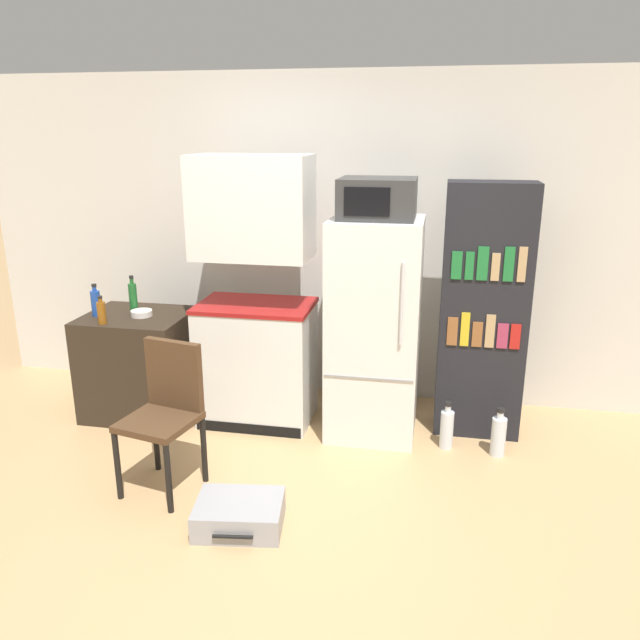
{
  "coord_description": "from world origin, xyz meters",
  "views": [
    {
      "loc": [
        0.77,
        -2.87,
        2.12
      ],
      "look_at": [
        0.05,
        0.85,
        0.96
      ],
      "focal_mm": 35.0,
      "sensor_mm": 36.0,
      "label": 1
    }
  ],
  "objects_px": {
    "bookshelf": "(483,312)",
    "water_bottle_front": "(447,428)",
    "bowl": "(142,313)",
    "chair": "(167,403)",
    "microwave": "(378,198)",
    "refrigerator": "(374,329)",
    "bottle_green_tall": "(133,297)",
    "bottle_blue_soda": "(96,303)",
    "suitcase_large_flat": "(239,514)",
    "side_table": "(140,364)",
    "kitchen_hutch": "(255,303)",
    "water_bottle_middle": "(498,435)",
    "bottle_amber_beer": "(102,312)"
  },
  "relations": [
    {
      "from": "kitchen_hutch",
      "to": "bottle_blue_soda",
      "type": "height_order",
      "value": "kitchen_hutch"
    },
    {
      "from": "bowl",
      "to": "side_table",
      "type": "bearing_deg",
      "value": 160.87
    },
    {
      "from": "bottle_green_tall",
      "to": "chair",
      "type": "distance_m",
      "value": 1.27
    },
    {
      "from": "bowl",
      "to": "water_bottle_middle",
      "type": "distance_m",
      "value": 2.7
    },
    {
      "from": "microwave",
      "to": "suitcase_large_flat",
      "type": "relative_size",
      "value": 0.96
    },
    {
      "from": "bookshelf",
      "to": "microwave",
      "type": "bearing_deg",
      "value": -168.67
    },
    {
      "from": "bottle_blue_soda",
      "to": "refrigerator",
      "type": "bearing_deg",
      "value": 2.92
    },
    {
      "from": "kitchen_hutch",
      "to": "bottle_green_tall",
      "type": "relative_size",
      "value": 6.9
    },
    {
      "from": "microwave",
      "to": "suitcase_large_flat",
      "type": "distance_m",
      "value": 2.16
    },
    {
      "from": "side_table",
      "to": "microwave",
      "type": "distance_m",
      "value": 2.21
    },
    {
      "from": "bottle_blue_soda",
      "to": "suitcase_large_flat",
      "type": "relative_size",
      "value": 0.47
    },
    {
      "from": "kitchen_hutch",
      "to": "bookshelf",
      "type": "bearing_deg",
      "value": 4.23
    },
    {
      "from": "kitchen_hutch",
      "to": "chair",
      "type": "relative_size",
      "value": 2.16
    },
    {
      "from": "bookshelf",
      "to": "water_bottle_middle",
      "type": "xyz_separation_m",
      "value": [
        0.13,
        -0.37,
        -0.75
      ]
    },
    {
      "from": "bottle_blue_soda",
      "to": "suitcase_large_flat",
      "type": "height_order",
      "value": "bottle_blue_soda"
    },
    {
      "from": "refrigerator",
      "to": "bookshelf",
      "type": "distance_m",
      "value": 0.77
    },
    {
      "from": "bowl",
      "to": "chair",
      "type": "height_order",
      "value": "chair"
    },
    {
      "from": "microwave",
      "to": "refrigerator",
      "type": "bearing_deg",
      "value": 74.47
    },
    {
      "from": "refrigerator",
      "to": "bottle_green_tall",
      "type": "relative_size",
      "value": 5.47
    },
    {
      "from": "kitchen_hutch",
      "to": "bowl",
      "type": "relative_size",
      "value": 12.47
    },
    {
      "from": "water_bottle_middle",
      "to": "microwave",
      "type": "bearing_deg",
      "value": 166.19
    },
    {
      "from": "side_table",
      "to": "bottle_blue_soda",
      "type": "relative_size",
      "value": 3.24
    },
    {
      "from": "side_table",
      "to": "suitcase_large_flat",
      "type": "relative_size",
      "value": 1.51
    },
    {
      "from": "kitchen_hutch",
      "to": "chair",
      "type": "height_order",
      "value": "kitchen_hutch"
    },
    {
      "from": "bottle_green_tall",
      "to": "chair",
      "type": "xyz_separation_m",
      "value": [
        0.69,
        -1.0,
        -0.37
      ]
    },
    {
      "from": "kitchen_hutch",
      "to": "bottle_green_tall",
      "type": "bearing_deg",
      "value": 179.34
    },
    {
      "from": "microwave",
      "to": "kitchen_hutch",
      "type": "bearing_deg",
      "value": 178.05
    },
    {
      "from": "refrigerator",
      "to": "microwave",
      "type": "height_order",
      "value": "microwave"
    },
    {
      "from": "bottle_blue_soda",
      "to": "chair",
      "type": "height_order",
      "value": "bottle_blue_soda"
    },
    {
      "from": "side_table",
      "to": "water_bottle_middle",
      "type": "relative_size",
      "value": 2.28
    },
    {
      "from": "chair",
      "to": "water_bottle_front",
      "type": "bearing_deg",
      "value": 36.95
    },
    {
      "from": "water_bottle_middle",
      "to": "bowl",
      "type": "bearing_deg",
      "value": 176.27
    },
    {
      "from": "bookshelf",
      "to": "water_bottle_front",
      "type": "distance_m",
      "value": 0.85
    },
    {
      "from": "refrigerator",
      "to": "chair",
      "type": "bearing_deg",
      "value": -140.16
    },
    {
      "from": "side_table",
      "to": "kitchen_hutch",
      "type": "distance_m",
      "value": 1.06
    },
    {
      "from": "bookshelf",
      "to": "chair",
      "type": "height_order",
      "value": "bookshelf"
    },
    {
      "from": "microwave",
      "to": "water_bottle_front",
      "type": "relative_size",
      "value": 1.45
    },
    {
      "from": "side_table",
      "to": "water_bottle_front",
      "type": "bearing_deg",
      "value": -3.72
    },
    {
      "from": "refrigerator",
      "to": "chair",
      "type": "height_order",
      "value": "refrigerator"
    },
    {
      "from": "bottle_amber_beer",
      "to": "suitcase_large_flat",
      "type": "relative_size",
      "value": 0.39
    },
    {
      "from": "refrigerator",
      "to": "bottle_blue_soda",
      "type": "distance_m",
      "value": 2.07
    },
    {
      "from": "refrigerator",
      "to": "microwave",
      "type": "distance_m",
      "value": 0.91
    },
    {
      "from": "bowl",
      "to": "chair",
      "type": "bearing_deg",
      "value": -57.14
    },
    {
      "from": "bottle_green_tall",
      "to": "water_bottle_middle",
      "type": "height_order",
      "value": "bottle_green_tall"
    },
    {
      "from": "microwave",
      "to": "bottle_amber_beer",
      "type": "xyz_separation_m",
      "value": [
        -1.92,
        -0.28,
        -0.81
      ]
    },
    {
      "from": "bottle_green_tall",
      "to": "water_bottle_middle",
      "type": "xyz_separation_m",
      "value": [
        2.72,
        -0.26,
        -0.76
      ]
    },
    {
      "from": "side_table",
      "to": "bookshelf",
      "type": "xyz_separation_m",
      "value": [
        2.54,
        0.17,
        0.5
      ]
    },
    {
      "from": "microwave",
      "to": "water_bottle_front",
      "type": "bearing_deg",
      "value": -18.18
    },
    {
      "from": "kitchen_hutch",
      "to": "bookshelf",
      "type": "relative_size",
      "value": 1.09
    },
    {
      "from": "chair",
      "to": "bottle_blue_soda",
      "type": "bearing_deg",
      "value": 149.28
    }
  ]
}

